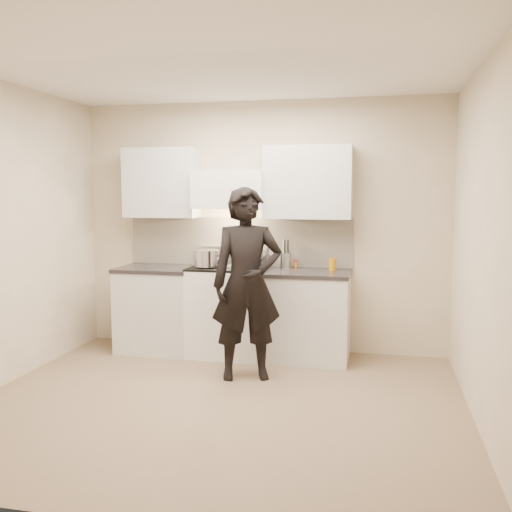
# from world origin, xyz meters

# --- Properties ---
(ground_plane) EXTENTS (4.00, 4.00, 0.00)m
(ground_plane) POSITION_xyz_m (0.00, 0.00, 0.00)
(ground_plane) COLOR #7F654A
(room_shell) EXTENTS (4.04, 3.54, 2.70)m
(room_shell) POSITION_xyz_m (-0.06, 0.37, 1.60)
(room_shell) COLOR beige
(room_shell) RESTS_ON ground
(stove) EXTENTS (0.76, 0.65, 0.96)m
(stove) POSITION_xyz_m (-0.30, 1.42, 0.47)
(stove) COLOR white
(stove) RESTS_ON ground
(counter_right) EXTENTS (0.92, 0.67, 0.92)m
(counter_right) POSITION_xyz_m (0.53, 1.43, 0.46)
(counter_right) COLOR silver
(counter_right) RESTS_ON ground
(counter_left) EXTENTS (0.82, 0.67, 0.92)m
(counter_left) POSITION_xyz_m (-1.08, 1.43, 0.46)
(counter_left) COLOR silver
(counter_left) RESTS_ON ground
(wok) EXTENTS (0.38, 0.46, 0.30)m
(wok) POSITION_xyz_m (-0.10, 1.55, 1.06)
(wok) COLOR #B6B8C7
(wok) RESTS_ON stove
(stock_pot) EXTENTS (0.36, 0.30, 0.17)m
(stock_pot) POSITION_xyz_m (-0.48, 1.30, 1.04)
(stock_pot) COLOR #B6B8C7
(stock_pot) RESTS_ON stove
(utensil_crock) EXTENTS (0.11, 0.11, 0.30)m
(utensil_crock) POSITION_xyz_m (0.29, 1.64, 1.01)
(utensil_crock) COLOR #A7A7A7
(utensil_crock) RESTS_ON counter_right
(spice_jar) EXTENTS (0.04, 0.04, 0.08)m
(spice_jar) POSITION_xyz_m (0.40, 1.66, 0.96)
(spice_jar) COLOR orange
(spice_jar) RESTS_ON counter_right
(oil_glass) EXTENTS (0.07, 0.07, 0.13)m
(oil_glass) POSITION_xyz_m (0.80, 1.56, 0.98)
(oil_glass) COLOR #BE750A
(oil_glass) RESTS_ON counter_right
(person) EXTENTS (0.75, 0.61, 1.77)m
(person) POSITION_xyz_m (0.08, 0.70, 0.89)
(person) COLOR black
(person) RESTS_ON ground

